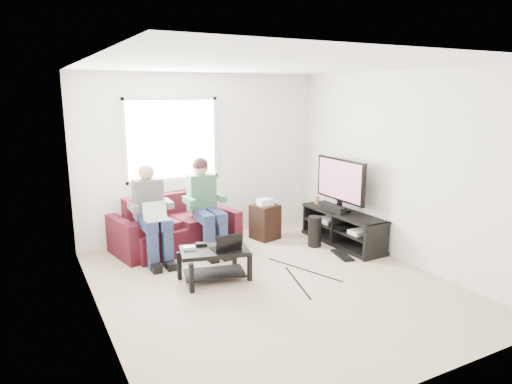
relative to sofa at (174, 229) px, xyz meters
The scene contains 26 objects.
floor 1.95m from the sofa, 70.27° to the right, with size 4.50×4.50×0.00m, color #BDA693.
ceiling 3.00m from the sofa, 70.27° to the right, with size 4.50×4.50×0.00m, color white.
wall_back 1.27m from the sofa, 33.64° to the left, with size 4.50×4.50×0.00m, color white.
wall_front 4.24m from the sofa, 80.90° to the right, with size 4.50×4.50×0.00m, color white.
wall_left 2.47m from the sofa, 126.59° to the right, with size 4.50×4.50×0.00m, color white.
wall_right 3.37m from the sofa, 34.42° to the right, with size 4.50×4.50×0.00m, color white.
window 1.37m from the sofa, 69.98° to the left, with size 1.48×0.04×1.28m.
sofa is the anchor object (origin of this frame).
person_left 0.65m from the sofa, 144.44° to the right, with size 0.40×0.70×1.33m.
person_right 0.68m from the sofa, 33.65° to the right, with size 0.40×0.71×1.37m.
laptop_silver 0.77m from the sofa, 127.23° to the right, with size 0.32×0.22×0.24m, color silver, non-canonical shape.
coffee_table 1.37m from the sofa, 86.93° to the right, with size 0.92×0.68×0.41m.
laptop_black 1.48m from the sofa, 82.40° to the right, with size 0.34×0.24×0.24m, color black, non-canonical shape.
controller_a 1.27m from the sofa, 99.40° to the right, with size 0.14×0.09×0.04m, color silver.
controller_b 1.20m from the sofa, 91.28° to the right, with size 0.14×0.09×0.04m, color black.
controller_c 1.28m from the sofa, 72.97° to the right, with size 0.14×0.09×0.04m, color gray.
tv_stand 2.58m from the sofa, 22.82° to the right, with size 0.50×1.55×0.51m.
tv 2.62m from the sofa, 20.76° to the right, with size 0.12×1.10×0.81m.
soundbar 2.44m from the sofa, 21.74° to the right, with size 0.12×0.50×0.10m, color black.
drink_cup 2.37m from the sofa, ahead, with size 0.08×0.08×0.12m, color #9F6944.
console_white 2.76m from the sofa, 30.51° to the right, with size 0.30×0.22×0.06m, color silver.
console_grey 2.47m from the sofa, 16.40° to the right, with size 0.34×0.26×0.08m, color gray.
console_black 2.60m from the sofa, 23.83° to the right, with size 0.38×0.30×0.07m, color black.
subwoofer 2.12m from the sofa, 24.73° to the right, with size 0.21×0.21×0.47m, color black.
keyboard_floor 2.50m from the sofa, 35.35° to the right, with size 0.16×0.48×0.03m, color black.
end_table 1.45m from the sofa, ahead, with size 0.37×0.37×0.66m.
Camera 1 is at (-2.62, -4.53, 2.31)m, focal length 32.00 mm.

